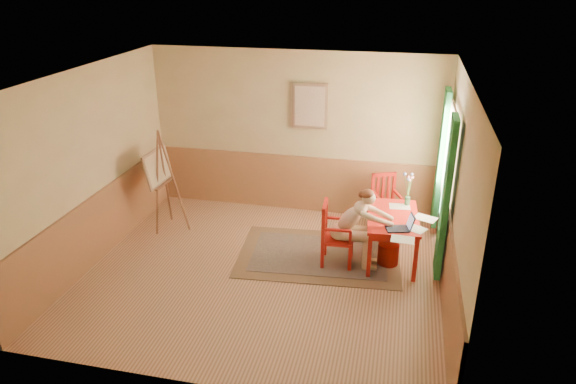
% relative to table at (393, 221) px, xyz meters
% --- Properties ---
extents(room, '(5.04, 4.54, 2.84)m').
position_rel_table_xyz_m(room, '(-1.75, -0.78, 0.77)').
color(room, tan).
rests_on(room, ground).
extents(wainscot, '(5.00, 4.50, 1.00)m').
position_rel_table_xyz_m(wainscot, '(-1.75, 0.01, -0.13)').
color(wainscot, '#AA7149').
rests_on(wainscot, room).
extents(window, '(0.12, 2.01, 2.20)m').
position_rel_table_xyz_m(window, '(0.67, 0.32, 0.71)').
color(window, white).
rests_on(window, room).
extents(wall_portrait, '(0.60, 0.05, 0.76)m').
position_rel_table_xyz_m(wall_portrait, '(-1.50, 1.42, 1.27)').
color(wall_portrait, '#977358').
rests_on(wall_portrait, room).
extents(rug, '(2.52, 1.79, 0.02)m').
position_rel_table_xyz_m(rug, '(-1.05, -0.13, -0.62)').
color(rug, '#8C7251').
rests_on(rug, room).
extents(table, '(0.80, 1.25, 0.72)m').
position_rel_table_xyz_m(table, '(0.00, 0.00, 0.00)').
color(table, red).
rests_on(table, room).
extents(chair_left, '(0.46, 0.44, 0.96)m').
position_rel_table_xyz_m(chair_left, '(-0.80, -0.29, -0.15)').
color(chair_left, red).
rests_on(chair_left, room).
extents(chair_back, '(0.54, 0.55, 0.93)m').
position_rel_table_xyz_m(chair_back, '(-0.15, 1.01, -0.17)').
color(chair_back, red).
rests_on(chair_back, room).
extents(figure, '(0.90, 0.40, 1.21)m').
position_rel_table_xyz_m(figure, '(-0.51, -0.29, 0.04)').
color(figure, beige).
rests_on(figure, room).
extents(laptop, '(0.41, 0.30, 0.22)m').
position_rel_table_xyz_m(laptop, '(0.13, -0.41, 0.13)').
color(laptop, '#1E2338').
rests_on(laptop, table).
extents(papers, '(0.71, 1.28, 0.00)m').
position_rel_table_xyz_m(papers, '(0.25, -0.18, 0.09)').
color(papers, white).
rests_on(papers, table).
extents(vase, '(0.18, 0.26, 0.50)m').
position_rel_table_xyz_m(vase, '(0.18, 0.44, 0.32)').
color(vase, '#3F724C').
rests_on(vase, table).
extents(wastebasket, '(0.38, 0.38, 0.33)m').
position_rel_table_xyz_m(wastebasket, '(-0.02, -0.14, -0.47)').
color(wastebasket, '#AF190B').
rests_on(wastebasket, room).
extents(easel, '(0.57, 0.75, 1.69)m').
position_rel_table_xyz_m(easel, '(-3.73, 0.26, 0.37)').
color(easel, brown).
rests_on(easel, room).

